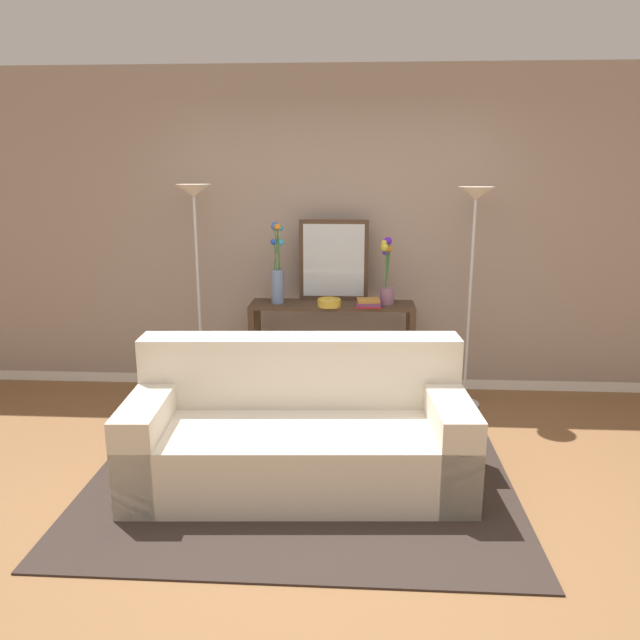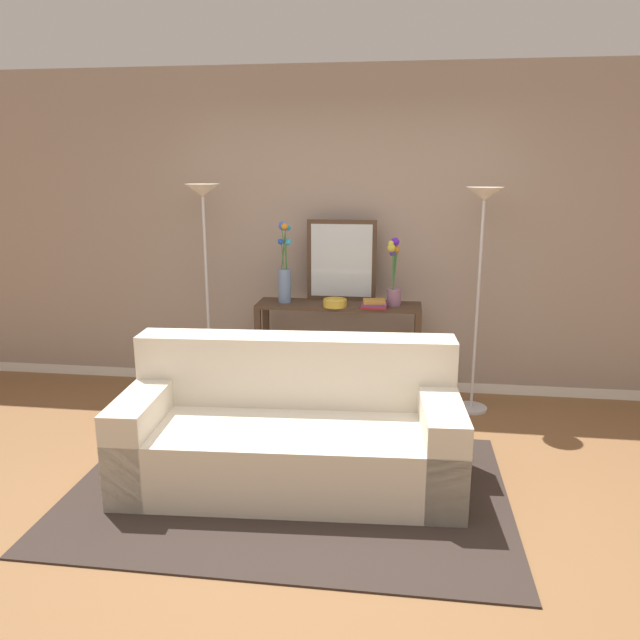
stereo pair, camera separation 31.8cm
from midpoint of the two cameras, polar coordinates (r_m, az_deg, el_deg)
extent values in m
cube|color=brown|center=(3.70, -1.04, -17.84)|extent=(16.00, 16.00, 0.02)
cube|color=white|center=(5.66, 0.67, -5.55)|extent=(12.00, 0.15, 0.09)
cube|color=gray|center=(5.36, 0.71, 8.50)|extent=(12.00, 0.14, 2.67)
cube|color=#332823|center=(3.93, -4.46, -15.60)|extent=(2.67, 1.76, 0.01)
cube|color=beige|center=(3.92, -4.31, -12.28)|extent=(2.12, 1.02, 0.42)
cube|color=beige|center=(4.04, -4.10, -4.68)|extent=(2.08, 0.38, 0.46)
cube|color=beige|center=(4.05, -17.59, -10.62)|extent=(0.29, 0.91, 0.60)
cube|color=beige|center=(3.92, 9.38, -10.97)|extent=(0.29, 0.91, 0.60)
cube|color=#473323|center=(5.08, -0.66, 1.38)|extent=(1.36, 0.36, 0.03)
cube|color=#473323|center=(5.27, -0.64, -5.91)|extent=(1.25, 0.30, 0.01)
cube|color=#473323|center=(5.13, -8.10, -3.53)|extent=(0.05, 0.05, 0.82)
cube|color=#473323|center=(5.04, 6.69, -3.81)|extent=(0.05, 0.05, 0.82)
cube|color=#473323|center=(5.42, -7.47, -2.55)|extent=(0.05, 0.05, 0.82)
cube|color=#473323|center=(5.33, 6.51, -2.79)|extent=(0.05, 0.05, 0.82)
cylinder|color=silver|center=(5.44, -12.44, -7.12)|extent=(0.26, 0.26, 0.02)
cylinder|color=silver|center=(5.20, -12.94, 1.73)|extent=(0.02, 0.02, 1.69)
cone|color=silver|center=(5.09, -13.50, 11.63)|extent=(0.28, 0.28, 0.10)
cylinder|color=silver|center=(5.30, 11.52, -7.66)|extent=(0.26, 0.26, 0.02)
cylinder|color=silver|center=(5.05, 11.99, 1.33)|extent=(0.02, 0.02, 1.68)
cone|color=silver|center=(4.94, 12.52, 11.44)|extent=(0.28, 0.28, 0.10)
cube|color=#473323|center=(5.16, -0.49, 5.57)|extent=(0.58, 0.02, 0.68)
cube|color=silver|center=(5.15, -0.50, 5.55)|extent=(0.51, 0.01, 0.61)
cylinder|color=#6B84AD|center=(5.10, -5.77, 3.13)|extent=(0.11, 0.11, 0.28)
cylinder|color=#3D7538|center=(5.05, -5.98, 5.95)|extent=(0.03, 0.03, 0.23)
sphere|color=blue|center=(5.02, -6.19, 7.22)|extent=(0.05, 0.05, 0.05)
cylinder|color=#3D7538|center=(5.06, -5.66, 5.94)|extent=(0.01, 0.02, 0.22)
sphere|color=#35A6D6|center=(5.05, -5.47, 7.21)|extent=(0.05, 0.05, 0.05)
cylinder|color=#3D7538|center=(5.07, -5.90, 6.67)|extent=(0.05, 0.02, 0.35)
sphere|color=blue|center=(5.07, -5.99, 8.67)|extent=(0.07, 0.07, 0.07)
cylinder|color=#3D7538|center=(5.05, -5.68, 6.58)|extent=(0.01, 0.05, 0.34)
sphere|color=#1B93C6|center=(5.03, -5.50, 8.51)|extent=(0.04, 0.04, 0.04)
cylinder|color=#3D7538|center=(5.03, -5.82, 6.64)|extent=(0.05, 0.02, 0.35)
sphere|color=orange|center=(4.99, -5.82, 8.64)|extent=(0.05, 0.05, 0.05)
cylinder|color=gray|center=(5.07, 4.49, 2.24)|extent=(0.12, 0.12, 0.13)
cylinder|color=#3D7538|center=(5.02, 4.35, 5.06)|extent=(0.02, 0.05, 0.37)
sphere|color=#D9CA44|center=(4.99, 4.16, 7.18)|extent=(0.05, 0.05, 0.05)
cylinder|color=#3D7538|center=(5.04, 4.41, 4.65)|extent=(0.02, 0.02, 0.29)
sphere|color=#6631D8|center=(5.03, 4.31, 6.32)|extent=(0.05, 0.05, 0.05)
cylinder|color=#3D7538|center=(5.01, 4.37, 4.85)|extent=(0.02, 0.02, 0.34)
sphere|color=gold|center=(4.98, 4.21, 6.75)|extent=(0.07, 0.07, 0.07)
cylinder|color=#3D7538|center=(5.04, 4.55, 4.79)|extent=(0.03, 0.01, 0.32)
sphere|color=orange|center=(5.04, 4.61, 6.61)|extent=(0.06, 0.06, 0.06)
cylinder|color=#3D7538|center=(5.04, 4.51, 5.14)|extent=(0.03, 0.01, 0.38)
sphere|color=#5B1FDA|center=(5.03, 4.51, 7.31)|extent=(0.07, 0.07, 0.07)
cylinder|color=gold|center=(4.97, -0.97, 1.56)|extent=(0.19, 0.19, 0.05)
torus|color=gold|center=(4.96, -0.98, 1.91)|extent=(0.19, 0.19, 0.01)
cube|color=maroon|center=(4.96, 2.69, 1.30)|extent=(0.22, 0.17, 0.01)
cube|color=#6B3360|center=(4.95, 2.74, 1.50)|extent=(0.21, 0.15, 0.02)
cube|color=#B77F33|center=(4.95, 2.69, 1.81)|extent=(0.19, 0.15, 0.03)
cube|color=#2D2D33|center=(5.36, -6.33, -6.63)|extent=(0.05, 0.17, 0.12)
cube|color=silver|center=(5.36, -5.80, -6.65)|extent=(0.04, 0.13, 0.12)
cube|color=#BC3328|center=(5.35, -5.37, -6.64)|extent=(0.03, 0.15, 0.12)
cube|color=navy|center=(5.35, -5.01, -6.71)|extent=(0.03, 0.13, 0.11)
cube|color=tan|center=(5.34, -4.51, -6.72)|extent=(0.06, 0.14, 0.11)
cube|color=#6B3360|center=(5.33, -3.98, -6.66)|extent=(0.03, 0.18, 0.13)
cube|color=slate|center=(5.33, -3.56, -6.73)|extent=(0.03, 0.17, 0.11)
cube|color=#1E7075|center=(5.32, -3.21, -6.73)|extent=(0.03, 0.14, 0.12)
camera|label=1|loc=(0.16, -92.09, -0.52)|focal=34.39mm
camera|label=2|loc=(0.16, 87.91, 0.52)|focal=34.39mm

